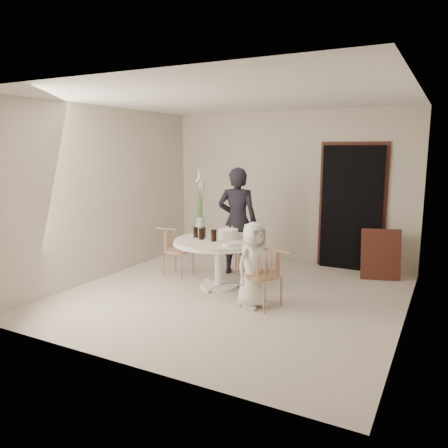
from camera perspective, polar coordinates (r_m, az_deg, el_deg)
The scene contains 18 objects.
ground at distance 6.24m, azimuth 1.05°, elevation -9.34°, with size 4.50×4.50×0.00m, color silver.
room_shell at distance 5.91m, azimuth 1.10°, elevation 5.66°, with size 4.50×4.50×4.50m.
doorway at distance 7.67m, azimuth 16.30°, elevation 1.96°, with size 1.00×0.10×2.10m, color black.
door_trim at distance 7.70m, azimuth 16.39°, elevation 2.44°, with size 1.12×0.03×2.22m, color #52261C.
table at distance 6.44m, azimuth -0.71°, elevation -3.03°, with size 1.33×1.33×0.73m.
picture_frame at distance 7.33m, azimuth 19.80°, elevation -3.75°, with size 0.60×0.04×0.80m, color #52261C.
chair_far at distance 7.37m, azimuth 2.34°, elevation -1.97°, with size 0.54×0.57×0.84m.
chair_right at distance 5.63m, azimuth 5.86°, elevation -5.98°, with size 0.55×0.52×0.81m.
chair_left at distance 7.18m, azimuth -6.78°, elevation -2.71°, with size 0.47×0.44×0.77m.
girl at distance 7.12m, azimuth 1.75°, elevation 0.37°, with size 0.64×0.42×1.76m, color black.
boy at distance 5.69m, azimuth 3.92°, elevation -5.32°, with size 0.55×0.36×1.13m, color white.
birthday_cake at distance 6.49m, azimuth 0.56°, elevation -1.28°, with size 0.29×0.29×0.19m.
cola_tumbler_a at distance 6.42m, azimuth -2.98°, elevation -1.28°, with size 0.08×0.08×0.17m, color black.
cola_tumbler_b at distance 6.28m, azimuth -1.33°, elevation -1.50°, with size 0.08×0.08×0.17m, color black.
cola_tumbler_c at distance 6.57m, azimuth -3.72°, elevation -1.08°, with size 0.07×0.07×0.16m, color black.
cola_tumbler_d at distance 6.56m, azimuth -2.74°, elevation -1.08°, with size 0.07×0.07×0.16m, color black.
plate_stack at distance 5.98m, azimuth 0.69°, elevation -2.70°, with size 0.19×0.19×0.05m, color white.
flower_vase at distance 6.81m, azimuth -3.12°, elevation 2.02°, with size 0.14×0.14×1.02m.
Camera 1 is at (2.65, -5.26, 2.06)m, focal length 35.00 mm.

